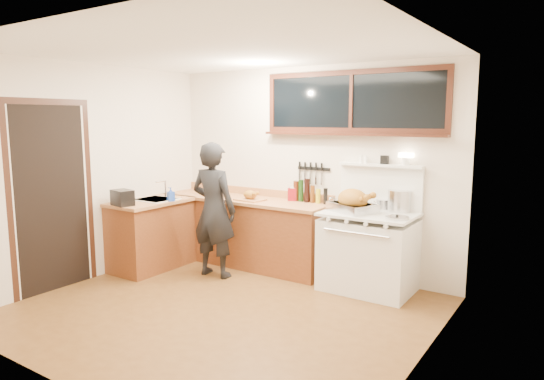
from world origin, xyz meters
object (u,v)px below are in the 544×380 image
Objects in this scene: vintage_stove at (369,250)px; roast_turkey at (353,203)px; cutting_board at (250,197)px; man at (214,210)px.

vintage_stove is 2.56× the size of roast_turkey.
man is at bearing -110.61° from cutting_board.
vintage_stove is 1.68m from cutting_board.
cutting_board is 0.62× the size of roast_turkey.
vintage_stove is at bearing 2.87° from cutting_board.
man is 2.73× the size of roast_turkey.
man is 0.55m from cutting_board.
roast_turkey is (1.43, 0.03, 0.05)m from cutting_board.
vintage_stove is 4.17× the size of cutting_board.
cutting_board is (-1.61, -0.08, 0.49)m from vintage_stove.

